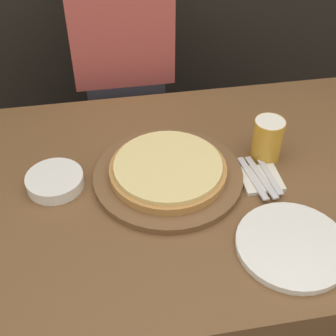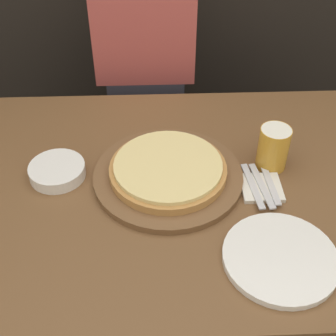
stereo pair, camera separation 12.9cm
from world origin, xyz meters
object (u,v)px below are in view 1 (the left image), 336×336
(fork, at_px, (253,178))
(dinner_knife, at_px, (261,177))
(diner_person, at_px, (125,87))
(beer_glass, at_px, (268,138))
(side_bowl, at_px, (55,181))
(spoon, at_px, (270,176))
(pizza_on_board, at_px, (168,172))
(dinner_plate, at_px, (292,245))

(fork, xyz_separation_m, dinner_knife, (0.02, 0.00, 0.00))
(fork, relative_size, diner_person, 0.14)
(beer_glass, relative_size, diner_person, 0.10)
(side_bowl, bearing_deg, spoon, -7.53)
(pizza_on_board, bearing_deg, dinner_knife, -11.87)
(side_bowl, xyz_separation_m, spoon, (0.59, -0.08, -0.00))
(beer_glass, distance_m, spoon, 0.12)
(spoon, bearing_deg, side_bowl, 172.47)
(beer_glass, relative_size, side_bowl, 0.81)
(side_bowl, distance_m, spoon, 0.60)
(beer_glass, xyz_separation_m, dinner_knife, (-0.04, -0.10, -0.06))
(pizza_on_board, bearing_deg, side_bowl, 175.48)
(dinner_knife, bearing_deg, pizza_on_board, 168.13)
(pizza_on_board, xyz_separation_m, spoon, (0.28, -0.05, -0.01))
(side_bowl, bearing_deg, diner_person, 67.82)
(side_bowl, relative_size, dinner_knife, 0.88)
(pizza_on_board, relative_size, diner_person, 0.32)
(pizza_on_board, height_order, fork, pizza_on_board)
(pizza_on_board, xyz_separation_m, diner_person, (-0.06, 0.64, -0.10))
(beer_glass, xyz_separation_m, diner_person, (-0.36, 0.59, -0.15))
(dinner_plate, bearing_deg, diner_person, 108.77)
(side_bowl, relative_size, fork, 0.88)
(dinner_knife, bearing_deg, dinner_plate, -90.34)
(dinner_plate, xyz_separation_m, diner_person, (-0.32, 0.93, -0.09))
(fork, relative_size, spoon, 1.18)
(pizza_on_board, distance_m, fork, 0.24)
(pizza_on_board, xyz_separation_m, beer_glass, (0.30, 0.05, 0.05))
(fork, distance_m, diner_person, 0.75)
(fork, xyz_separation_m, spoon, (0.05, 0.00, 0.00))
(pizza_on_board, bearing_deg, diner_person, 95.65)
(spoon, relative_size, diner_person, 0.12)
(dinner_plate, height_order, diner_person, diner_person)
(beer_glass, xyz_separation_m, fork, (-0.07, -0.10, -0.06))
(dinner_knife, bearing_deg, side_bowl, 172.15)
(dinner_plate, bearing_deg, dinner_knife, 89.66)
(fork, relative_size, dinner_knife, 1.00)
(side_bowl, bearing_deg, beer_glass, 2.07)
(side_bowl, xyz_separation_m, fork, (0.54, -0.08, -0.00))
(spoon, xyz_separation_m, diner_person, (-0.34, 0.69, -0.09))
(pizza_on_board, height_order, beer_glass, beer_glass)
(beer_glass, distance_m, dinner_knife, 0.12)
(dinner_plate, height_order, dinner_knife, dinner_plate)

